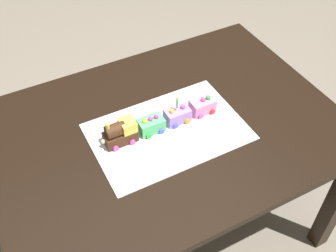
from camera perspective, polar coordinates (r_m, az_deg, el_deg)
name	(u,v)px	position (r m, az deg, el deg)	size (l,w,h in m)	color
ground_plane	(167,224)	(2.24, -0.18, -13.41)	(8.00, 8.00, 0.00)	gray
dining_table	(166,144)	(1.73, -0.23, -2.57)	(1.40, 1.00, 0.74)	black
cake_board	(168,132)	(1.63, 0.00, -0.79)	(0.60, 0.40, 0.00)	silver
cake_locomotive	(120,133)	(1.57, -6.63, -0.93)	(0.14, 0.08, 0.12)	#472816
cake_car_tanker_mint_green	(151,125)	(1.61, -2.38, 0.19)	(0.10, 0.08, 0.07)	#59CC7A
cake_car_hopper_lavender	(177,115)	(1.65, 1.29, 1.54)	(0.10, 0.08, 0.07)	#AD84E0
cake_car_caboose_bubblegum	(203,106)	(1.70, 4.80, 2.83)	(0.10, 0.08, 0.07)	pink
birthday_candle	(177,102)	(1.60, 1.29, 3.35)	(0.01, 0.01, 0.06)	#66D872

